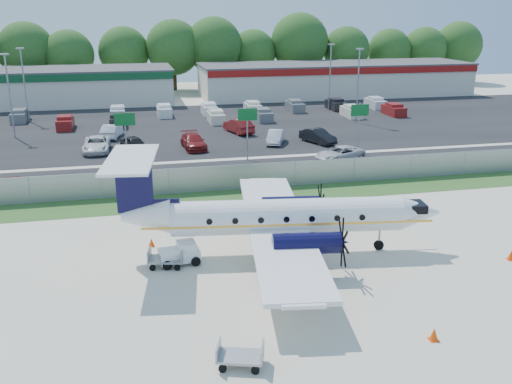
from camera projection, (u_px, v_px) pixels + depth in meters
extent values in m
plane|color=beige|center=(280.00, 263.00, 31.60)|extent=(170.00, 170.00, 0.00)
cube|color=#2D561E|center=(238.00, 197.00, 42.75)|extent=(170.00, 4.00, 0.02)
cube|color=black|center=(223.00, 173.00, 49.25)|extent=(170.00, 8.00, 0.02)
cube|color=black|center=(194.00, 127.00, 68.77)|extent=(170.00, 32.00, 0.02)
cube|color=gray|center=(233.00, 177.00, 44.30)|extent=(120.00, 0.02, 1.90)
cube|color=gray|center=(233.00, 165.00, 44.01)|extent=(120.00, 0.06, 0.06)
cube|color=gray|center=(234.00, 189.00, 44.59)|extent=(120.00, 0.06, 0.06)
cube|color=silver|center=(12.00, 88.00, 83.43)|extent=(46.00, 12.00, 5.00)
cube|color=#474749|center=(10.00, 70.00, 82.64)|extent=(46.40, 12.40, 0.24)
cube|color=#0F4723|center=(2.00, 79.00, 77.16)|extent=(46.00, 0.20, 1.00)
cube|color=silver|center=(335.00, 80.00, 93.91)|extent=(44.00, 12.00, 5.00)
cube|color=#474749|center=(336.00, 64.00, 93.11)|extent=(44.40, 12.40, 0.24)
cube|color=maroon|center=(349.00, 71.00, 87.63)|extent=(44.00, 0.20, 1.00)
cylinder|color=gray|center=(126.00, 139.00, 50.54)|extent=(0.14, 0.14, 5.00)
cube|color=#0C5923|center=(125.00, 119.00, 49.85)|extent=(1.80, 0.08, 1.10)
cylinder|color=gray|center=(247.00, 134.00, 52.84)|extent=(0.14, 0.14, 5.00)
cube|color=#0C5923|center=(248.00, 115.00, 52.16)|extent=(1.80, 0.08, 1.10)
cylinder|color=gray|center=(358.00, 128.00, 55.15)|extent=(0.14, 0.14, 5.00)
cube|color=#0C5923|center=(360.00, 110.00, 54.46)|extent=(1.80, 0.08, 1.10)
cylinder|color=gray|center=(10.00, 97.00, 61.36)|extent=(0.18, 0.18, 9.00)
cube|color=gray|center=(4.00, 54.00, 59.99)|extent=(0.90, 0.35, 0.18)
cylinder|color=gray|center=(358.00, 87.00, 69.74)|extent=(0.18, 0.18, 9.00)
cube|color=gray|center=(360.00, 49.00, 68.37)|extent=(0.90, 0.35, 0.18)
cylinder|color=gray|center=(25.00, 86.00, 70.65)|extent=(0.18, 0.18, 9.00)
cube|color=gray|center=(20.00, 48.00, 69.28)|extent=(0.90, 0.35, 0.18)
cylinder|color=gray|center=(330.00, 78.00, 79.03)|extent=(0.18, 0.18, 9.00)
cube|color=gray|center=(331.00, 44.00, 77.66)|extent=(0.90, 0.35, 0.18)
cylinder|color=white|center=(287.00, 216.00, 32.33)|extent=(13.24, 3.82, 1.99)
cone|color=white|center=(419.00, 212.00, 32.92)|extent=(2.56, 2.30, 1.99)
cone|color=white|center=(146.00, 217.00, 31.67)|extent=(2.98, 2.36, 1.99)
cube|color=black|center=(416.00, 207.00, 32.79)|extent=(1.13, 1.48, 0.47)
cube|color=white|center=(278.00, 226.00, 32.47)|extent=(5.92, 18.73, 0.23)
cylinder|color=black|center=(307.00, 243.00, 29.62)|extent=(3.69, 1.64, 1.15)
cylinder|color=black|center=(291.00, 205.00, 35.39)|extent=(3.69, 1.64, 1.15)
cube|color=black|center=(134.00, 186.00, 31.08)|extent=(2.00, 0.47, 3.04)
cube|color=white|center=(131.00, 159.00, 30.62)|extent=(3.41, 6.79, 0.15)
cylinder|color=gray|center=(379.00, 239.00, 33.22)|extent=(0.13, 0.13, 1.36)
cylinder|color=black|center=(379.00, 245.00, 33.34)|extent=(0.61, 0.27, 0.59)
cylinder|color=black|center=(284.00, 270.00, 29.99)|extent=(0.72, 0.51, 0.67)
cylinder|color=black|center=(272.00, 228.00, 35.76)|extent=(0.72, 0.51, 0.67)
cube|color=white|center=(179.00, 255.00, 31.54)|extent=(2.32, 1.54, 0.61)
cube|color=white|center=(186.00, 246.00, 31.53)|extent=(1.08, 1.24, 0.44)
cube|color=black|center=(193.00, 245.00, 31.64)|extent=(0.26, 0.97, 0.35)
cylinder|color=black|center=(167.00, 265.00, 30.75)|extent=(0.54, 0.25, 0.52)
cylinder|color=black|center=(163.00, 256.00, 31.98)|extent=(0.54, 0.25, 0.52)
cylinder|color=black|center=(196.00, 261.00, 31.23)|extent=(0.54, 0.25, 0.52)
cylinder|color=black|center=(190.00, 252.00, 32.46)|extent=(0.54, 0.25, 0.52)
cube|color=gray|center=(240.00, 357.00, 22.39)|extent=(2.07, 1.61, 0.11)
cube|color=gray|center=(218.00, 349.00, 22.38)|extent=(0.41, 1.06, 0.55)
cube|color=gray|center=(262.00, 352.00, 22.23)|extent=(0.41, 1.06, 0.55)
cylinder|color=black|center=(223.00, 369.00, 22.05)|extent=(0.35, 0.21, 0.33)
cylinder|color=black|center=(226.00, 354.00, 23.00)|extent=(0.35, 0.21, 0.33)
cylinder|color=black|center=(255.00, 370.00, 21.93)|extent=(0.35, 0.21, 0.33)
cylinder|color=black|center=(258.00, 355.00, 22.89)|extent=(0.35, 0.21, 0.33)
cube|color=gray|center=(166.00, 259.00, 31.10)|extent=(2.10, 1.52, 0.11)
cube|color=gray|center=(149.00, 255.00, 31.00)|extent=(0.31, 1.13, 0.57)
cube|color=gray|center=(182.00, 254.00, 31.02)|extent=(0.31, 1.13, 0.57)
cylinder|color=black|center=(153.00, 268.00, 30.67)|extent=(0.36, 0.18, 0.34)
cylinder|color=black|center=(156.00, 260.00, 31.67)|extent=(0.36, 0.18, 0.34)
cylinder|color=black|center=(177.00, 268.00, 30.68)|extent=(0.36, 0.18, 0.34)
cylinder|color=black|center=(180.00, 260.00, 31.68)|extent=(0.36, 0.18, 0.34)
cone|color=#E44207|center=(511.00, 255.00, 31.99)|extent=(0.38, 0.38, 0.56)
cube|color=#E44207|center=(510.00, 259.00, 32.07)|extent=(0.40, 0.40, 0.03)
cone|color=#E44207|center=(434.00, 334.00, 24.17)|extent=(0.38, 0.38, 0.58)
cube|color=#E44207|center=(433.00, 340.00, 24.26)|extent=(0.41, 0.41, 0.03)
cone|color=#E44207|center=(151.00, 242.00, 33.85)|extent=(0.34, 0.34, 0.51)
cube|color=#E44207|center=(152.00, 246.00, 33.92)|extent=(0.36, 0.36, 0.03)
imported|color=maroon|center=(18.00, 193.00, 43.82)|extent=(4.08, 1.99, 1.34)
imported|color=silver|center=(339.00, 161.00, 53.10)|extent=(5.47, 3.94, 1.38)
imported|color=silver|center=(97.00, 152.00, 56.58)|extent=(2.60, 5.46, 1.50)
imported|color=black|center=(135.00, 151.00, 57.00)|extent=(3.16, 4.52, 1.43)
imported|color=maroon|center=(194.00, 149.00, 57.88)|extent=(2.45, 5.23, 1.48)
imported|color=silver|center=(275.00, 143.00, 60.12)|extent=(2.95, 4.50, 1.40)
imported|color=black|center=(318.00, 143.00, 60.31)|extent=(3.16, 4.81, 1.50)
imported|color=silver|center=(112.00, 138.00, 62.80)|extent=(2.50, 4.82, 1.51)
imported|color=maroon|center=(239.00, 133.00, 65.32)|extent=(2.99, 5.30, 1.65)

